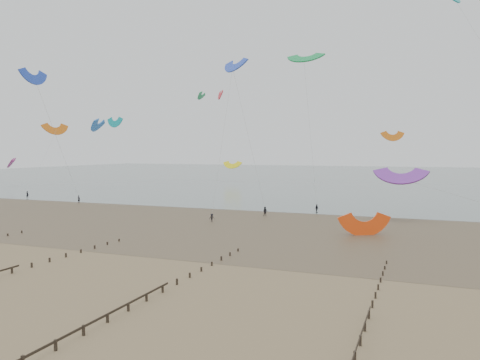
# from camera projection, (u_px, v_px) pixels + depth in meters

# --- Properties ---
(ground) EXTENTS (500.00, 500.00, 0.00)m
(ground) POSITION_uv_depth(u_px,v_px,m) (161.00, 271.00, 49.44)
(ground) COLOR brown
(ground) RESTS_ON ground
(sea_and_shore) EXTENTS (500.00, 665.00, 0.03)m
(sea_and_shore) POSITION_uv_depth(u_px,v_px,m) (242.00, 223.00, 82.90)
(sea_and_shore) COLOR #475654
(sea_and_shore) RESTS_ON ground
(groynes) EXTENTS (72.16, 50.16, 1.00)m
(groynes) POSITION_uv_depth(u_px,v_px,m) (62.00, 340.00, 30.26)
(groynes) COLOR black
(groynes) RESTS_ON ground
(kitesurfer_lead) EXTENTS (0.67, 0.44, 1.84)m
(kitesurfer_lead) POSITION_uv_depth(u_px,v_px,m) (79.00, 199.00, 114.22)
(kitesurfer_lead) COLOR black
(kitesurfer_lead) RESTS_ON ground
(kitesurfers) EXTENTS (156.60, 24.72, 1.85)m
(kitesurfers) POSITION_uv_depth(u_px,v_px,m) (386.00, 215.00, 86.69)
(kitesurfers) COLOR black
(kitesurfers) RESTS_ON ground
(grounded_kite) EXTENTS (8.54, 7.93, 3.76)m
(grounded_kite) POSITION_uv_depth(u_px,v_px,m) (364.00, 235.00, 70.47)
(grounded_kite) COLOR #FF4710
(grounded_kite) RESTS_ON ground
(kites_airborne) EXTENTS (240.27, 113.09, 43.88)m
(kites_airborne) POSITION_uv_depth(u_px,v_px,m) (292.00, 129.00, 130.06)
(kites_airborne) COLOR orange
(kites_airborne) RESTS_ON ground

